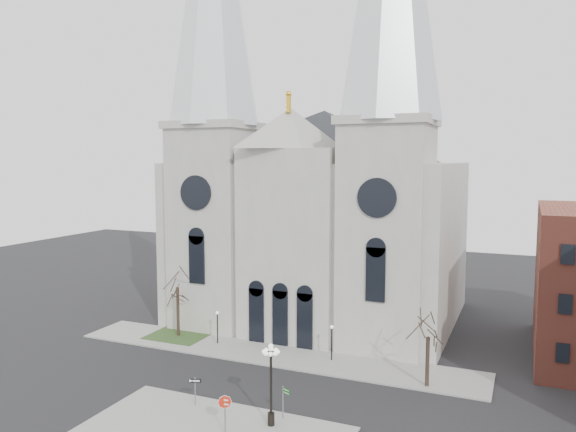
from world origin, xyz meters
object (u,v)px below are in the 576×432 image
at_px(globe_lamp, 271,374).
at_px(street_name_sign, 284,400).
at_px(stop_sign, 225,406).
at_px(one_way_sign, 195,386).

relative_size(globe_lamp, street_name_sign, 2.47).
relative_size(stop_sign, street_name_sign, 1.12).
xyz_separation_m(stop_sign, globe_lamp, (2.39, 2.17, 1.78)).
distance_m(stop_sign, globe_lamp, 3.69).
xyz_separation_m(stop_sign, one_way_sign, (-4.20, 2.90, -0.43)).
bearing_deg(globe_lamp, one_way_sign, 173.74).
height_order(stop_sign, globe_lamp, globe_lamp).
distance_m(globe_lamp, one_way_sign, 6.99).
relative_size(stop_sign, globe_lamp, 0.45).
bearing_deg(one_way_sign, street_name_sign, -18.18).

